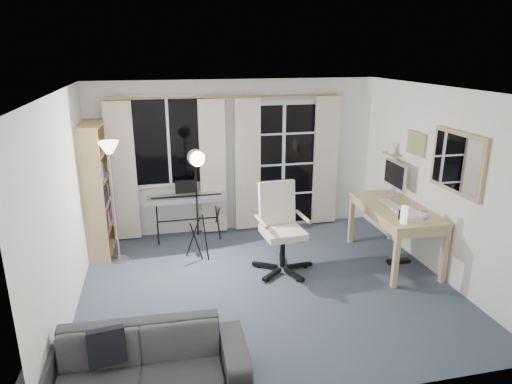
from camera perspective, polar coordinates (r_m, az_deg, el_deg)
floor at (r=5.83m, az=1.36°, el=-11.71°), size 4.50×4.00×0.02m
window at (r=7.04m, az=-10.89°, el=6.24°), size 1.20×0.08×1.40m
french_door at (r=7.42m, az=3.36°, el=3.33°), size 1.32×0.09×2.11m
curtains at (r=7.12m, az=-3.32°, el=3.30°), size 3.60×0.07×2.13m
bookshelf at (r=6.82m, az=-19.49°, el=-0.11°), size 0.34×0.88×1.88m
torchiere_lamp at (r=6.29m, az=-17.71°, el=3.08°), size 0.35×0.35×1.69m
keyboard_piano at (r=7.00m, az=-8.65°, el=-0.89°), size 1.19×0.58×0.86m
studio_light at (r=6.08m, az=-7.45°, el=2.62°), size 0.33×0.34×1.61m
office_chair at (r=6.02m, az=2.95°, el=-3.38°), size 0.80×0.82×1.18m
desk at (r=6.48m, az=17.07°, el=-2.57°), size 0.79×1.51×0.80m
monitor at (r=6.83m, az=16.98°, el=1.99°), size 0.20×0.58×0.50m
desk_clutter at (r=6.28m, az=17.48°, el=-3.96°), size 0.48×0.90×1.01m
mug at (r=6.08m, az=20.31°, el=-2.58°), size 0.13×0.11×0.13m
wall_mirror at (r=5.89m, az=23.86°, el=3.39°), size 0.04×0.94×0.74m
framed_print at (r=6.61m, az=19.43°, el=5.73°), size 0.03×0.42×0.32m
wall_shelf at (r=7.04m, az=16.68°, el=5.04°), size 0.16×0.30×0.18m
sofa at (r=4.20m, az=-14.48°, el=-19.22°), size 1.85×0.60×0.72m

